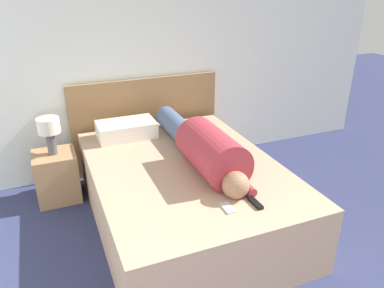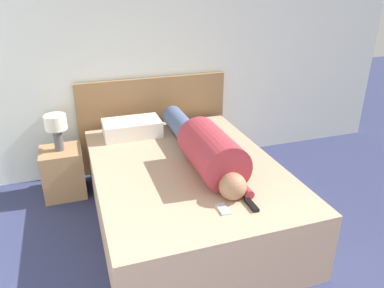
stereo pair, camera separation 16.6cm
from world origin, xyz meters
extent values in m
cube|color=silver|center=(0.00, 3.86, 1.30)|extent=(6.14, 0.06, 2.60)
cube|color=tan|center=(0.23, 2.66, 0.27)|extent=(1.46, 2.02, 0.54)
cube|color=olive|center=(0.23, 3.79, 0.50)|extent=(1.58, 0.04, 1.00)
cube|color=#A37A51|center=(-0.76, 3.46, 0.24)|extent=(0.38, 0.37, 0.47)
cylinder|color=#4C4C51|center=(-0.76, 3.46, 0.57)|extent=(0.08, 0.08, 0.21)
cylinder|color=beige|center=(-0.76, 3.46, 0.75)|extent=(0.20, 0.20, 0.14)
sphere|color=#936B4C|center=(0.37, 2.07, 0.64)|extent=(0.19, 0.19, 0.19)
cylinder|color=#992D38|center=(0.37, 2.46, 0.72)|extent=(0.36, 0.66, 0.36)
cylinder|color=#47567A|center=(0.37, 3.19, 0.64)|extent=(0.20, 0.79, 0.20)
cylinder|color=#992D38|center=(0.48, 2.12, 0.58)|extent=(0.07, 0.22, 0.07)
cube|color=silver|center=(-0.08, 3.42, 0.62)|extent=(0.54, 0.32, 0.15)
cube|color=black|center=(0.45, 1.94, 0.55)|extent=(0.04, 0.15, 0.02)
cube|color=#B2B7BC|center=(0.26, 1.96, 0.55)|extent=(0.06, 0.13, 0.01)
camera|label=1|loc=(-0.76, 0.12, 1.95)|focal=35.00mm
camera|label=2|loc=(-0.60, 0.07, 1.95)|focal=35.00mm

